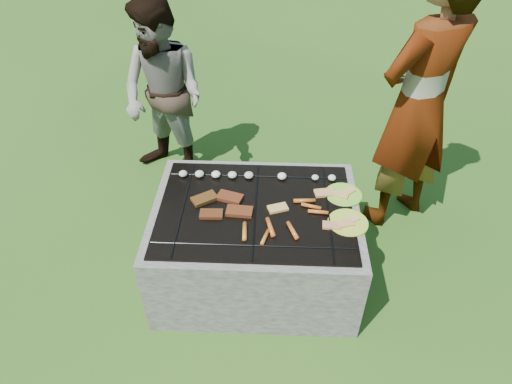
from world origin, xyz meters
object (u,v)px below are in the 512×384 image
(cook, at_px, (418,105))
(bystander, at_px, (164,97))
(plate_far, at_px, (343,195))
(fire_pit, at_px, (256,245))
(plate_near, at_px, (348,223))

(cook, relative_size, bystander, 1.29)
(plate_far, relative_size, cook, 0.14)
(fire_pit, bearing_deg, plate_far, 15.33)
(fire_pit, xyz_separation_m, cook, (1.07, 0.67, 0.70))
(plate_far, bearing_deg, fire_pit, -164.67)
(plate_far, height_order, cook, cook)
(plate_near, distance_m, bystander, 1.82)
(plate_near, xyz_separation_m, cook, (0.51, 0.78, 0.37))
(plate_near, relative_size, cook, 0.14)
(fire_pit, bearing_deg, plate_near, -10.81)
(plate_far, relative_size, bystander, 0.18)
(plate_near, bearing_deg, cook, 56.62)
(fire_pit, height_order, plate_far, plate_far)
(plate_far, xyz_separation_m, plate_near, (-0.00, -0.26, -0.00))
(cook, height_order, bystander, cook)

